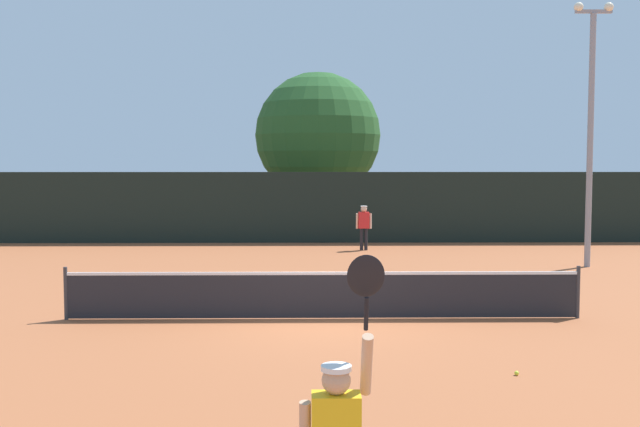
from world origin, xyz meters
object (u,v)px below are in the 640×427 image
at_px(player_receiving, 364,223).
at_px(tennis_ball, 517,373).
at_px(parked_car_near, 167,210).
at_px(light_pole, 591,117).
at_px(large_tree, 318,136).

xyz_separation_m(player_receiving, tennis_ball, (1.13, -15.50, -0.95)).
bearing_deg(player_receiving, parked_car_near, -48.44).
relative_size(light_pole, parked_car_near, 1.80).
relative_size(player_receiving, large_tree, 0.22).
bearing_deg(parked_car_near, player_receiving, -41.05).
xyz_separation_m(tennis_ball, parked_car_near, (-10.21, 25.75, 0.74)).
xyz_separation_m(player_receiving, parked_car_near, (-9.08, 10.24, -0.20)).
bearing_deg(light_pole, player_receiving, 146.72).
bearing_deg(tennis_ball, light_pole, 64.48).
distance_m(light_pole, large_tree, 14.27).
relative_size(tennis_ball, large_tree, 0.01).
bearing_deg(light_pole, large_tree, 124.46).
relative_size(player_receiving, parked_car_near, 0.36).
relative_size(tennis_ball, parked_car_near, 0.02).
xyz_separation_m(tennis_ball, light_pole, (5.37, 11.24, 4.49)).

